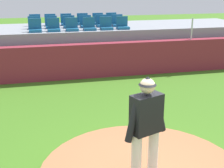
% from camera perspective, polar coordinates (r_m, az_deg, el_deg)
% --- Properties ---
extents(pitcher, '(0.83, 0.43, 1.85)m').
position_cam_1_polar(pitcher, '(5.08, 6.29, -7.04)').
color(pitcher, silver).
rests_on(pitcher, pitchers_mound).
extents(brick_barrier, '(17.36, 0.40, 1.30)m').
position_cam_1_polar(brick_barrier, '(11.78, -5.01, 4.26)').
color(brick_barrier, maroon).
rests_on(brick_barrier, ground_plane).
extents(fence_post_right, '(0.06, 0.06, 0.85)m').
position_cam_1_polar(fence_post_right, '(12.93, 14.48, 9.82)').
color(fence_post_right, silver).
rests_on(fence_post_right, brick_barrier).
extents(bleacher_platform, '(15.59, 3.33, 1.66)m').
position_cam_1_polar(bleacher_platform, '(13.87, -6.42, 7.05)').
color(bleacher_platform, gray).
rests_on(bleacher_platform, ground_plane).
extents(stadium_chair_0, '(0.48, 0.44, 0.50)m').
position_cam_1_polar(stadium_chair_0, '(12.48, -13.94, 10.02)').
color(stadium_chair_0, '#185580').
rests_on(stadium_chair_0, bleacher_platform).
extents(stadium_chair_1, '(0.48, 0.44, 0.50)m').
position_cam_1_polar(stadium_chair_1, '(12.51, -10.69, 10.25)').
color(stadium_chair_1, '#185580').
rests_on(stadium_chair_1, bleacher_platform).
extents(stadium_chair_2, '(0.48, 0.44, 0.50)m').
position_cam_1_polar(stadium_chair_2, '(12.54, -7.39, 10.42)').
color(stadium_chair_2, '#185580').
rests_on(stadium_chair_2, bleacher_platform).
extents(stadium_chair_3, '(0.48, 0.44, 0.50)m').
position_cam_1_polar(stadium_chair_3, '(12.64, -4.20, 10.58)').
color(stadium_chair_3, '#185580').
rests_on(stadium_chair_3, bleacher_platform).
extents(stadium_chair_4, '(0.48, 0.44, 0.50)m').
position_cam_1_polar(stadium_chair_4, '(12.78, -1.09, 10.70)').
color(stadium_chair_4, '#185580').
rests_on(stadium_chair_4, bleacher_platform).
extents(stadium_chair_5, '(0.48, 0.44, 0.50)m').
position_cam_1_polar(stadium_chair_5, '(12.95, 1.93, 10.79)').
color(stadium_chair_5, '#185580').
rests_on(stadium_chair_5, bleacher_platform).
extents(stadium_chair_6, '(0.48, 0.44, 0.50)m').
position_cam_1_polar(stadium_chair_6, '(13.37, -14.12, 10.50)').
color(stadium_chair_6, '#185580').
rests_on(stadium_chair_6, bleacher_platform).
extents(stadium_chair_7, '(0.48, 0.44, 0.50)m').
position_cam_1_polar(stadium_chair_7, '(13.41, -11.08, 10.72)').
color(stadium_chair_7, '#185580').
rests_on(stadium_chair_7, bleacher_platform).
extents(stadium_chair_8, '(0.48, 0.44, 0.50)m').
position_cam_1_polar(stadium_chair_8, '(13.42, -7.88, 10.89)').
color(stadium_chair_8, '#185580').
rests_on(stadium_chair_8, bleacher_platform).
extents(stadium_chair_9, '(0.48, 0.44, 0.50)m').
position_cam_1_polar(stadium_chair_9, '(13.51, -4.84, 11.04)').
color(stadium_chair_9, '#185580').
rests_on(stadium_chair_9, bleacher_platform).
extents(stadium_chair_10, '(0.48, 0.44, 0.50)m').
position_cam_1_polar(stadium_chair_10, '(13.67, -1.90, 11.17)').
color(stadium_chair_10, '#185580').
rests_on(stadium_chair_10, bleacher_platform).
extents(stadium_chair_11, '(0.48, 0.44, 0.50)m').
position_cam_1_polar(stadium_chair_11, '(13.81, 1.02, 11.25)').
color(stadium_chair_11, '#185580').
rests_on(stadium_chair_11, bleacher_platform).
extents(stadium_chair_12, '(0.48, 0.44, 0.50)m').
position_cam_1_polar(stadium_chair_12, '(14.26, -13.96, 10.95)').
color(stadium_chair_12, '#185580').
rests_on(stadium_chair_12, bleacher_platform).
extents(stadium_chair_13, '(0.48, 0.44, 0.50)m').
position_cam_1_polar(stadium_chair_13, '(14.28, -11.26, 11.13)').
color(stadium_chair_13, '#185580').
rests_on(stadium_chair_13, bleacher_platform).
extents(stadium_chair_14, '(0.48, 0.44, 0.50)m').
position_cam_1_polar(stadium_chair_14, '(14.32, -8.41, 11.30)').
color(stadium_chair_14, '#185580').
rests_on(stadium_chair_14, bleacher_platform).
extents(stadium_chair_15, '(0.48, 0.44, 0.50)m').
position_cam_1_polar(stadium_chair_15, '(14.41, -5.40, 11.45)').
color(stadium_chair_15, '#185580').
rests_on(stadium_chair_15, bleacher_platform).
extents(stadium_chair_16, '(0.48, 0.44, 0.50)m').
position_cam_1_polar(stadium_chair_16, '(14.49, -2.56, 11.55)').
color(stadium_chair_16, '#185580').
rests_on(stadium_chair_16, bleacher_platform).
extents(stadium_chair_17, '(0.48, 0.44, 0.50)m').
position_cam_1_polar(stadium_chair_17, '(14.66, -0.06, 11.64)').
color(stadium_chair_17, '#185580').
rests_on(stadium_chair_17, bleacher_platform).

